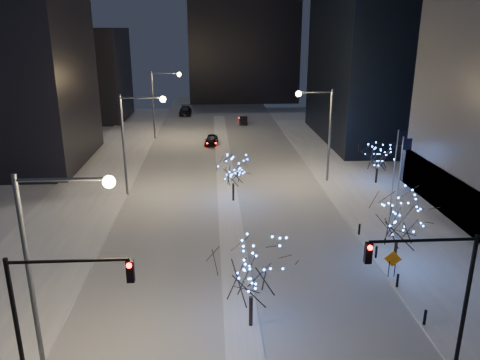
{
  "coord_description": "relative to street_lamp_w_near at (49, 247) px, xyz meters",
  "views": [
    {
      "loc": [
        -1.49,
        -17.69,
        15.94
      ],
      "look_at": [
        0.61,
        15.86,
        5.0
      ],
      "focal_mm": 35.0,
      "sensor_mm": 36.0,
      "label": 1
    }
  ],
  "objects": [
    {
      "name": "holiday_tree_median_far",
      "position": [
        9.44,
        22.44,
        -3.38
      ],
      "size": [
        3.52,
        3.52,
        4.47
      ],
      "color": "black",
      "rests_on": "median"
    },
    {
      "name": "west_sidewalk",
      "position": [
        -5.06,
        18.0,
        -6.42
      ],
      "size": [
        8.0,
        90.0,
        0.15
      ],
      "primitive_type": "cube",
      "color": "white",
      "rests_on": "ground"
    },
    {
      "name": "holiday_tree_plaza_far",
      "position": [
        25.0,
        26.95,
        -3.37
      ],
      "size": [
        4.73,
        4.73,
        4.64
      ],
      "color": "black",
      "rests_on": "east_sidewalk"
    },
    {
      "name": "street_lamp_w_near",
      "position": [
        0.0,
        0.0,
        0.0
      ],
      "size": [
        4.4,
        0.56,
        10.0
      ],
      "color": "#595E66",
      "rests_on": "ground"
    },
    {
      "name": "car_near",
      "position": [
        7.44,
        45.83,
        -5.78
      ],
      "size": [
        2.12,
        4.36,
        1.43
      ],
      "primitive_type": "imported",
      "rotation": [
        0.0,
        0.0,
        -0.11
      ],
      "color": "black",
      "rests_on": "ground"
    },
    {
      "name": "bollards",
      "position": [
        19.14,
        8.0,
        -5.9
      ],
      "size": [
        0.16,
        12.16,
        0.9
      ],
      "color": "black",
      "rests_on": "east_sidewalk"
    },
    {
      "name": "street_lamp_w_mid",
      "position": [
        0.0,
        25.0,
        0.0
      ],
      "size": [
        4.4,
        0.56,
        10.0
      ],
      "color": "#595E66",
      "rests_on": "ground"
    },
    {
      "name": "car_far",
      "position": [
        2.55,
        70.47,
        -5.69
      ],
      "size": [
        2.27,
        5.59,
        1.62
      ],
      "primitive_type": "imported",
      "rotation": [
        0.0,
        0.0,
        0.0
      ],
      "color": "#222227",
      "rests_on": "ground"
    },
    {
      "name": "construction_sign",
      "position": [
        19.24,
        7.28,
        -5.21
      ],
      "size": [
        1.13,
        0.26,
        1.89
      ],
      "rotation": [
        0.0,
        0.0,
        -0.2
      ],
      "color": "black",
      "rests_on": "east_sidewalk"
    },
    {
      "name": "holiday_tree_plaza_near",
      "position": [
        20.05,
        8.88,
        -3.01
      ],
      "size": [
        4.49,
        4.49,
        5.32
      ],
      "color": "black",
      "rests_on": "east_sidewalk"
    },
    {
      "name": "traffic_signal_east",
      "position": [
        17.88,
        -1.0,
        -1.74
      ],
      "size": [
        5.26,
        0.43,
        7.0
      ],
      "color": "black",
      "rests_on": "ground"
    },
    {
      "name": "median",
      "position": [
        8.94,
        28.0,
        -6.42
      ],
      "size": [
        2.0,
        80.0,
        0.15
      ],
      "primitive_type": "cube",
      "color": "white",
      "rests_on": "ground"
    },
    {
      "name": "street_lamp_w_far",
      "position": [
        0.0,
        50.0,
        0.0
      ],
      "size": [
        4.4,
        0.56,
        10.0
      ],
      "color": "#595E66",
      "rests_on": "ground"
    },
    {
      "name": "holiday_tree_median_near",
      "position": [
        9.44,
        2.54,
        -2.86
      ],
      "size": [
        5.69,
        5.69,
        5.54
      ],
      "color": "black",
      "rests_on": "median"
    },
    {
      "name": "car_mid",
      "position": [
        13.07,
        60.9,
        -5.83
      ],
      "size": [
        1.69,
        4.15,
        1.34
      ],
      "primitive_type": "imported",
      "rotation": [
        0.0,
        0.0,
        3.07
      ],
      "color": "black",
      "rests_on": "ground"
    },
    {
      "name": "road",
      "position": [
        8.94,
        33.0,
        -6.49
      ],
      "size": [
        20.0,
        130.0,
        0.02
      ],
      "primitive_type": "cube",
      "color": "#AFB4BE",
      "rests_on": "ground"
    },
    {
      "name": "flagpoles",
      "position": [
        22.3,
        15.25,
        -1.7
      ],
      "size": [
        1.35,
        2.6,
        8.0
      ],
      "color": "silver",
      "rests_on": "east_sidewalk"
    },
    {
      "name": "horizon_block",
      "position": [
        14.94,
        90.0,
        14.5
      ],
      "size": [
        24.0,
        14.0,
        42.0
      ],
      "primitive_type": "cube",
      "color": "black",
      "rests_on": "ground"
    },
    {
      "name": "traffic_signal_west",
      "position": [
        0.5,
        -2.0,
        -1.74
      ],
      "size": [
        5.26,
        0.43,
        7.0
      ],
      "color": "black",
      "rests_on": "ground"
    },
    {
      "name": "filler_west_far",
      "position": [
        -17.06,
        68.0,
        1.5
      ],
      "size": [
        18.0,
        16.0,
        16.0
      ],
      "primitive_type": "cube",
      "color": "black",
      "rests_on": "ground"
    },
    {
      "name": "east_sidewalk",
      "position": [
        23.94,
        18.0,
        -6.42
      ],
      "size": [
        10.0,
        90.0,
        0.15
      ],
      "primitive_type": "cube",
      "color": "white",
      "rests_on": "ground"
    },
    {
      "name": "street_lamp_east",
      "position": [
        19.02,
        28.0,
        -0.05
      ],
      "size": [
        3.9,
        0.56,
        10.0
      ],
      "color": "#595E66",
      "rests_on": "ground"
    }
  ]
}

